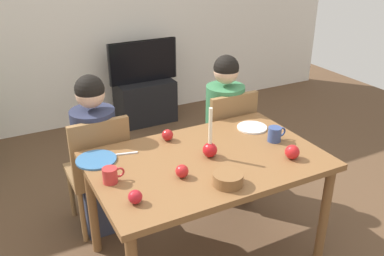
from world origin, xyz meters
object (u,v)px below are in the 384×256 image
(candle_centerpiece, at_px, (210,147))
(apple_far_edge, at_px, (292,152))
(person_right_child, at_px, (224,129))
(apple_near_candle, at_px, (135,197))
(tv, at_px, (143,61))
(plate_left, at_px, (96,160))
(tv_stand, at_px, (145,101))
(chair_left, at_px, (99,167))
(mug_right, at_px, (275,134))
(bowl_walnuts, at_px, (228,179))
(apple_by_left_plate, at_px, (182,171))
(chair_right, at_px, (226,137))
(person_left_child, at_px, (97,158))
(apple_by_right_mug, at_px, (167,135))
(plate_right, at_px, (252,127))
(dining_table, at_px, (207,170))
(mug_left, at_px, (111,175))

(candle_centerpiece, bearing_deg, apple_far_edge, -30.39)
(person_right_child, distance_m, apple_near_candle, 1.40)
(person_right_child, height_order, tv, person_right_child)
(plate_left, bearing_deg, person_right_child, 17.57)
(tv_stand, bearing_deg, plate_left, -118.51)
(chair_left, bearing_deg, mug_right, -30.66)
(mug_right, distance_m, bowl_walnuts, 0.63)
(tv, xyz_separation_m, plate_left, (-1.10, -2.02, 0.05))
(candle_centerpiece, xyz_separation_m, apple_by_left_plate, (-0.26, -0.13, -0.03))
(person_right_child, distance_m, candle_centerpiece, 0.84)
(chair_left, xyz_separation_m, apple_near_candle, (-0.03, -0.84, 0.28))
(plate_left, bearing_deg, chair_left, 74.72)
(apple_far_edge, bearing_deg, chair_right, 85.34)
(tv, height_order, plate_left, tv)
(person_left_child, xyz_separation_m, person_right_child, (1.04, 0.00, 0.00))
(person_right_child, relative_size, apple_far_edge, 13.28)
(apple_far_edge, bearing_deg, apple_by_left_plate, 170.24)
(mug_right, bearing_deg, person_left_child, 148.02)
(bowl_walnuts, bearing_deg, apple_by_right_mug, 96.04)
(plate_left, xyz_separation_m, apple_near_candle, (0.05, -0.52, 0.03))
(candle_centerpiece, height_order, bowl_walnuts, candle_centerpiece)
(person_right_child, bearing_deg, plate_left, -162.43)
(person_right_child, relative_size, tv_stand, 1.83)
(person_right_child, xyz_separation_m, bowl_walnuts, (-0.56, -0.94, 0.21))
(apple_near_candle, relative_size, apple_far_edge, 0.83)
(apple_far_edge, bearing_deg, chair_left, 138.85)
(tv_stand, distance_m, plate_right, 2.13)
(dining_table, relative_size, candle_centerpiece, 4.37)
(apple_far_edge, bearing_deg, dining_table, 152.15)
(mug_left, relative_size, mug_right, 0.94)
(apple_far_edge, bearing_deg, apple_near_candle, 179.89)
(tv_stand, xyz_separation_m, apple_by_left_plate, (-0.72, -2.42, 0.55))
(plate_left, bearing_deg, apple_far_edge, -26.29)
(dining_table, height_order, tv, tv)
(candle_centerpiece, xyz_separation_m, apple_near_candle, (-0.57, -0.25, -0.03))
(mug_right, bearing_deg, candle_centerpiece, 178.65)
(plate_right, height_order, apple_by_left_plate, apple_by_left_plate)
(tv, xyz_separation_m, mug_right, (0.02, -2.30, 0.09))
(person_left_child, height_order, tv_stand, person_left_child)
(chair_right, xyz_separation_m, plate_right, (-0.03, -0.38, 0.24))
(tv, bearing_deg, mug_right, -89.56)
(apple_near_candle, bearing_deg, apple_by_right_mug, 52.44)
(chair_left, bearing_deg, mug_left, -97.83)
(tv_stand, bearing_deg, plate_right, -89.98)
(plate_right, bearing_deg, apple_far_edge, -94.76)
(dining_table, distance_m, bowl_walnuts, 0.33)
(candle_centerpiece, bearing_deg, mug_left, -179.89)
(tv_stand, height_order, candle_centerpiece, candle_centerpiece)
(dining_table, bearing_deg, person_right_child, 50.88)
(apple_by_left_plate, bearing_deg, mug_left, 160.29)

